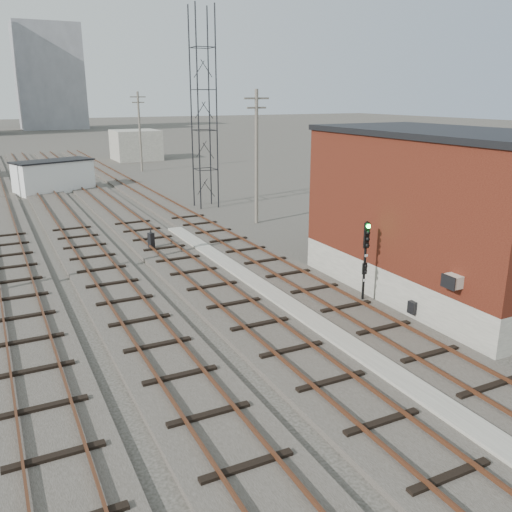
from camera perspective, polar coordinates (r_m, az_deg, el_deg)
ground at (r=66.48m, az=-17.81°, el=8.37°), size 320.00×320.00×0.00m
track_right at (r=46.70m, az=-10.51°, el=5.82°), size 3.20×90.00×0.39m
track_mid_right at (r=45.78m, az=-15.33°, el=5.29°), size 3.20×90.00×0.39m
track_mid_left at (r=45.19m, az=-20.30°, el=4.71°), size 3.20×90.00×0.39m
track_left at (r=44.96m, az=-25.35°, el=4.08°), size 3.20×90.00×0.39m
platform_curb at (r=23.49m, az=2.30°, el=-4.60°), size 0.90×28.00×0.26m
brick_building at (r=25.10m, az=18.87°, el=4.24°), size 6.54×12.20×7.22m
lattice_tower at (r=43.09m, az=-5.51°, el=15.04°), size 1.60×1.60×15.00m
utility_pole_right_a at (r=37.28m, az=0.05°, el=10.72°), size 1.80×0.24×9.00m
utility_pole_right_b at (r=65.41m, az=-12.14°, el=12.89°), size 1.80×0.24×9.00m
apartment_right at (r=156.26m, az=-20.91°, el=17.17°), size 16.00×12.00×26.00m
shed_right at (r=77.82m, az=-12.53°, el=11.34°), size 6.00×6.00×4.00m
signal_mast at (r=23.16m, az=11.44°, el=-0.18°), size 0.40×0.40×3.62m
switch_stand at (r=31.56m, az=-10.97°, el=1.57°), size 0.38×0.38×1.27m
site_trailer at (r=53.54m, az=-20.51°, el=7.89°), size 7.55×5.13×2.92m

